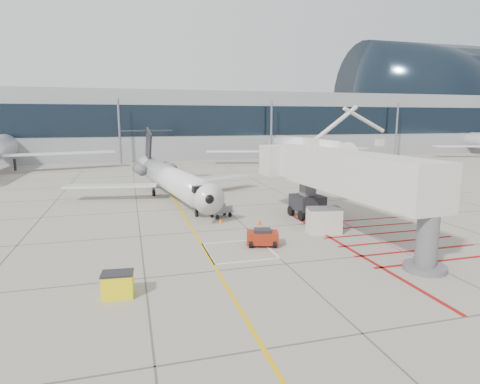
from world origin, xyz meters
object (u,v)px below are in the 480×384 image
object	(u,v)px
regional_jet	(176,168)
spill_bin	(118,284)
jet_bridge	(354,181)
pushback_tug	(262,237)

from	to	relation	value
regional_jet	spill_bin	xyz separation A→B (m)	(-5.21, -21.01, -2.94)
jet_bridge	pushback_tug	distance (m)	7.57
regional_jet	pushback_tug	size ratio (longest dim) A/B	13.10
regional_jet	jet_bridge	size ratio (longest dim) A/B	1.35
regional_jet	jet_bridge	bearing A→B (deg)	-63.80
regional_jet	spill_bin	world-z (taller)	regional_jet
jet_bridge	pushback_tug	xyz separation A→B (m)	(-6.76, -0.22, -3.40)
regional_jet	pushback_tug	distance (m)	16.17
regional_jet	jet_bridge	xyz separation A→B (m)	(10.62, -15.20, 0.46)
pushback_tug	regional_jet	bearing A→B (deg)	120.24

